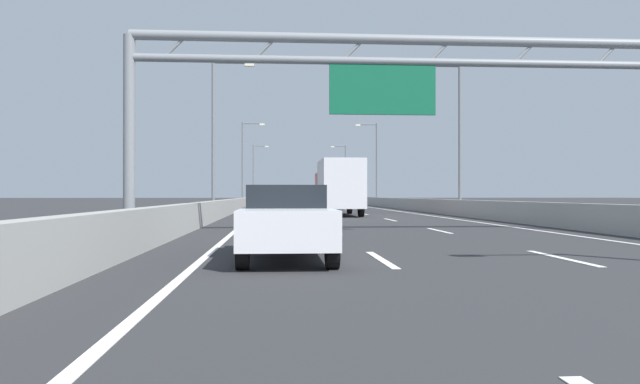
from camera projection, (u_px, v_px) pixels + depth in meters
ground_plane at (300, 202)px, 99.02m from camera, size 260.00×260.00×0.00m
lane_dash_left_1 at (381, 259)px, 11.61m from camera, size 0.16×3.00×0.01m
lane_dash_left_2 at (336, 231)px, 20.59m from camera, size 0.16×3.00×0.01m
lane_dash_left_3 at (318, 220)px, 29.57m from camera, size 0.16×3.00×0.01m
lane_dash_left_4 at (308, 214)px, 38.55m from camera, size 0.16×3.00×0.01m
lane_dash_left_5 at (302, 210)px, 47.52m from camera, size 0.16×3.00×0.01m
lane_dash_left_6 at (298, 208)px, 56.50m from camera, size 0.16×3.00×0.01m
lane_dash_left_7 at (295, 206)px, 65.48m from camera, size 0.16×3.00×0.01m
lane_dash_left_8 at (293, 205)px, 74.45m from camera, size 0.16×3.00×0.01m
lane_dash_left_9 at (291, 204)px, 83.43m from camera, size 0.16×3.00×0.01m
lane_dash_left_10 at (290, 203)px, 92.41m from camera, size 0.16×3.00×0.01m
lane_dash_left_11 at (289, 202)px, 101.38m from camera, size 0.16×3.00×0.01m
lane_dash_left_12 at (288, 201)px, 110.36m from camera, size 0.16×3.00×0.01m
lane_dash_left_13 at (287, 201)px, 119.34m from camera, size 0.16×3.00×0.01m
lane_dash_left_14 at (286, 200)px, 128.31m from camera, size 0.16×3.00×0.01m
lane_dash_left_15 at (286, 200)px, 137.29m from camera, size 0.16×3.00×0.01m
lane_dash_left_16 at (285, 200)px, 146.27m from camera, size 0.16×3.00×0.01m
lane_dash_left_17 at (285, 199)px, 155.24m from camera, size 0.16×3.00×0.01m
lane_dash_right_1 at (562, 258)px, 11.87m from camera, size 0.16×3.00×0.01m
lane_dash_right_2 at (439, 231)px, 20.85m from camera, size 0.16×3.00×0.01m
lane_dash_right_3 at (390, 220)px, 29.83m from camera, size 0.16×3.00×0.01m
lane_dash_right_4 at (364, 214)px, 38.80m from camera, size 0.16×3.00×0.01m
lane_dash_right_5 at (348, 210)px, 47.78m from camera, size 0.16×3.00×0.01m
lane_dash_right_6 at (336, 208)px, 56.76m from camera, size 0.16×3.00×0.01m
lane_dash_right_7 at (328, 206)px, 65.73m from camera, size 0.16×3.00×0.01m
lane_dash_right_8 at (322, 205)px, 74.71m from camera, size 0.16×3.00×0.01m
lane_dash_right_9 at (317, 204)px, 83.69m from camera, size 0.16×3.00×0.01m
lane_dash_right_10 at (313, 203)px, 92.66m from camera, size 0.16×3.00×0.01m
lane_dash_right_11 at (310, 202)px, 101.64m from camera, size 0.16×3.00×0.01m
lane_dash_right_12 at (307, 201)px, 110.62m from camera, size 0.16×3.00×0.01m
lane_dash_right_13 at (305, 201)px, 119.59m from camera, size 0.16×3.00×0.01m
lane_dash_right_14 at (303, 200)px, 128.57m from camera, size 0.16×3.00×0.01m
lane_dash_right_15 at (301, 200)px, 137.55m from camera, size 0.16×3.00×0.01m
lane_dash_right_16 at (300, 200)px, 146.53m from camera, size 0.16×3.00×0.01m
lane_dash_right_17 at (299, 199)px, 155.50m from camera, size 0.16×3.00×0.01m
edge_line_left at (267, 203)px, 86.67m from camera, size 0.16×176.00×0.01m
edge_line_right at (339, 203)px, 87.43m from camera, size 0.16×176.00×0.01m
barrier_left at (260, 199)px, 108.50m from camera, size 0.45×220.00×0.95m
barrier_right at (336, 199)px, 109.49m from camera, size 0.45×220.00×0.95m
sign_gantry at (395, 81)px, 19.15m from camera, size 17.08×0.36×6.36m
streetlamp_left_mid at (217, 127)px, 36.81m from camera, size 2.58×0.28×9.50m
streetlamp_right_mid at (456, 129)px, 37.88m from camera, size 2.58×0.28×9.50m
streetlamp_left_far at (245, 158)px, 68.37m from camera, size 2.58×0.28×9.50m
streetlamp_right_far at (375, 159)px, 69.44m from camera, size 2.58×0.28×9.50m
streetlamp_left_distant at (255, 170)px, 99.93m from camera, size 2.58×0.28×9.50m
streetlamp_right_distant at (344, 170)px, 101.00m from camera, size 2.58×0.28×9.50m
orange_car at (309, 198)px, 74.95m from camera, size 1.77×4.20×1.51m
blue_car at (314, 199)px, 59.39m from camera, size 1.84×4.50×1.54m
red_car at (281, 201)px, 49.98m from camera, size 1.79×4.14×1.45m
white_car at (286, 220)px, 11.96m from camera, size 1.73×4.63×1.44m
box_truck at (339, 186)px, 35.99m from camera, size 2.34×7.69×3.26m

